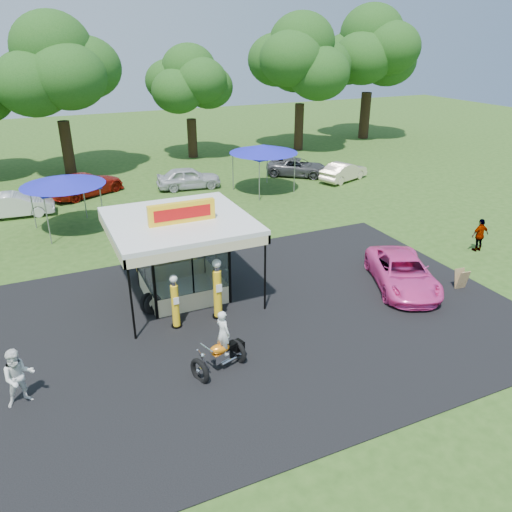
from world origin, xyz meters
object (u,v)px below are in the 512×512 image
(spectator_west, at_px, (19,377))
(kiosk_car, at_px, (169,264))
(motorcycle, at_px, (222,346))
(bg_car_d, at_px, (298,167))
(tent_west, at_px, (63,181))
(bg_car_b, at_px, (86,184))
(gas_pump_right, at_px, (217,290))
(gas_pump_left, at_px, (175,303))
(bg_car_e, at_px, (344,172))
(bg_car_a, at_px, (15,205))
(a_frame_sign, at_px, (461,279))
(spectator_east_b, at_px, (480,235))
(bg_car_c, at_px, (189,178))
(gas_station_kiosk, at_px, (181,256))
(pink_sedan, at_px, (402,273))
(tent_east, at_px, (264,149))

(spectator_west, bearing_deg, kiosk_car, 38.82)
(motorcycle, relative_size, bg_car_d, 0.46)
(tent_west, bearing_deg, bg_car_d, 16.17)
(bg_car_b, distance_m, bg_car_d, 15.50)
(gas_pump_right, distance_m, bg_car_d, 21.57)
(gas_pump_left, xyz_separation_m, bg_car_e, (17.02, 14.57, -0.35))
(gas_pump_right, height_order, bg_car_a, gas_pump_right)
(gas_pump_left, bearing_deg, bg_car_a, 108.05)
(bg_car_d, relative_size, tent_west, 1.07)
(bg_car_a, bearing_deg, kiosk_car, -147.70)
(a_frame_sign, distance_m, bg_car_a, 24.82)
(spectator_east_b, distance_m, bg_car_d, 16.59)
(bg_car_b, xyz_separation_m, bg_car_d, (15.43, -1.46, -0.11))
(a_frame_sign, xyz_separation_m, bg_car_c, (-5.92, 19.43, 0.31))
(bg_car_b, bearing_deg, gas_station_kiosk, 158.33)
(gas_station_kiosk, distance_m, bg_car_d, 20.21)
(spectator_west, height_order, spectator_east_b, spectator_west)
(gas_station_kiosk, xyz_separation_m, bg_car_e, (16.04, 12.21, -1.10))
(spectator_east_b, bearing_deg, tent_west, -28.99)
(gas_pump_left, height_order, bg_car_c, gas_pump_left)
(motorcycle, relative_size, pink_sedan, 0.45)
(gas_pump_left, height_order, bg_car_a, gas_pump_left)
(bg_car_e, bearing_deg, kiosk_car, 100.93)
(bg_car_d, relative_size, bg_car_e, 1.14)
(gas_station_kiosk, height_order, a_frame_sign, gas_station_kiosk)
(kiosk_car, bearing_deg, spectator_east_b, -104.71)
(gas_station_kiosk, xyz_separation_m, bg_car_b, (-1.79, 16.32, -1.02))
(gas_station_kiosk, height_order, bg_car_a, gas_station_kiosk)
(gas_pump_right, height_order, a_frame_sign, gas_pump_right)
(gas_pump_left, relative_size, a_frame_sign, 2.48)
(motorcycle, relative_size, spectator_west, 1.19)
(motorcycle, xyz_separation_m, a_frame_sign, (11.25, 0.99, -0.41))
(spectator_west, relative_size, spectator_east_b, 1.09)
(bg_car_b, bearing_deg, bg_car_a, 93.87)
(a_frame_sign, height_order, kiosk_car, kiosk_car)
(kiosk_car, xyz_separation_m, bg_car_e, (16.04, 10.01, 0.20))
(spectator_east_b, distance_m, bg_car_e, 13.95)
(gas_pump_left, height_order, bg_car_e, gas_pump_left)
(tent_west, bearing_deg, gas_station_kiosk, -70.43)
(gas_pump_right, xyz_separation_m, bg_car_d, (12.98, 17.22, -0.52))
(bg_car_b, bearing_deg, a_frame_sign, -176.42)
(bg_car_e, bearing_deg, tent_west, 75.76)
(spectator_east_b, relative_size, bg_car_a, 0.39)
(spectator_west, xyz_separation_m, bg_car_e, (22.30, 16.73, -0.24))
(tent_east, bearing_deg, kiosk_car, -133.39)
(gas_station_kiosk, bearing_deg, spectator_west, -144.19)
(gas_pump_right, relative_size, spectator_east_b, 1.46)
(bg_car_d, bearing_deg, a_frame_sign, -149.52)
(spectator_east_b, bearing_deg, gas_station_kiosk, -3.19)
(bg_car_a, bearing_deg, motorcycle, -159.07)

